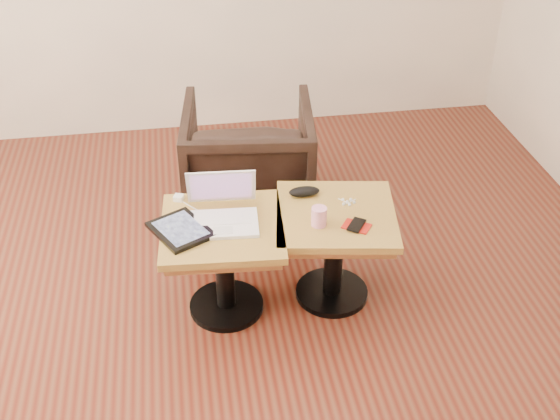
{
  "coord_description": "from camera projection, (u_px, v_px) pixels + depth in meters",
  "views": [
    {
      "loc": [
        0.02,
        -2.16,
        2.25
      ],
      "look_at": [
        0.41,
        0.34,
        0.53
      ],
      "focal_mm": 45.0,
      "sensor_mm": 36.0,
      "label": 1
    }
  ],
  "objects": [
    {
      "name": "laptop",
      "position": [
        222.0,
        211.0,
        3.07
      ],
      "size": [
        0.33,
        0.31,
        0.21
      ],
      "rotation": [
        0.0,
        0.0,
        -0.07
      ],
      "color": "white",
      "rests_on": "side_table_left"
    },
    {
      "name": "striped_cup",
      "position": [
        319.0,
        217.0,
        3.03
      ],
      "size": [
        0.09,
        0.09,
        0.09
      ],
      "primitive_type": "cylinder",
      "rotation": [
        0.0,
        0.0,
        -0.53
      ],
      "color": "#F24893",
      "rests_on": "side_table_right"
    },
    {
      "name": "tablet",
      "position": [
        181.0,
        230.0,
        3.01
      ],
      "size": [
        0.31,
        0.33,
        0.02
      ],
      "rotation": [
        0.0,
        0.0,
        0.49
      ],
      "color": "black",
      "rests_on": "side_table_left"
    },
    {
      "name": "side_table_left",
      "position": [
        223.0,
        247.0,
        3.13
      ],
      "size": [
        0.57,
        0.57,
        0.48
      ],
      "rotation": [
        0.0,
        0.0,
        -0.07
      ],
      "color": "black",
      "rests_on": "ground"
    },
    {
      "name": "phone_on_sleeve",
      "position": [
        356.0,
        226.0,
        3.04
      ],
      "size": [
        0.14,
        0.13,
        0.01
      ],
      "rotation": [
        0.0,
        0.0,
        -0.6
      ],
      "color": "#961107",
      "rests_on": "side_table_right"
    },
    {
      "name": "side_table_right",
      "position": [
        335.0,
        234.0,
        3.21
      ],
      "size": [
        0.61,
        0.61,
        0.48
      ],
      "rotation": [
        0.0,
        0.0,
        -0.16
      ],
      "color": "black",
      "rests_on": "ground"
    },
    {
      "name": "charging_adapter",
      "position": [
        179.0,
        198.0,
        3.21
      ],
      "size": [
        0.05,
        0.05,
        0.02
      ],
      "primitive_type": "cube",
      "rotation": [
        0.0,
        0.0,
        -0.35
      ],
      "color": "white",
      "rests_on": "side_table_left"
    },
    {
      "name": "earbuds_tangle",
      "position": [
        348.0,
        202.0,
        3.2
      ],
      "size": [
        0.07,
        0.06,
        0.01
      ],
      "color": "white",
      "rests_on": "side_table_right"
    },
    {
      "name": "room_shell",
      "position": [
        171.0,
        71.0,
        2.27
      ],
      "size": [
        4.52,
        4.52,
        2.71
      ],
      "color": "#4F1A11",
      "rests_on": "ground"
    },
    {
      "name": "armchair",
      "position": [
        249.0,
        160.0,
        3.85
      ],
      "size": [
        0.76,
        0.78,
        0.64
      ],
      "primitive_type": "imported",
      "rotation": [
        0.0,
        0.0,
        3.03
      ],
      "color": "black",
      "rests_on": "ground"
    },
    {
      "name": "glasses_case",
      "position": [
        304.0,
        192.0,
        3.24
      ],
      "size": [
        0.14,
        0.06,
        0.05
      ],
      "primitive_type": "ellipsoid",
      "rotation": [
        0.0,
        0.0,
        0.0
      ],
      "color": "black",
      "rests_on": "side_table_right"
    }
  ]
}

